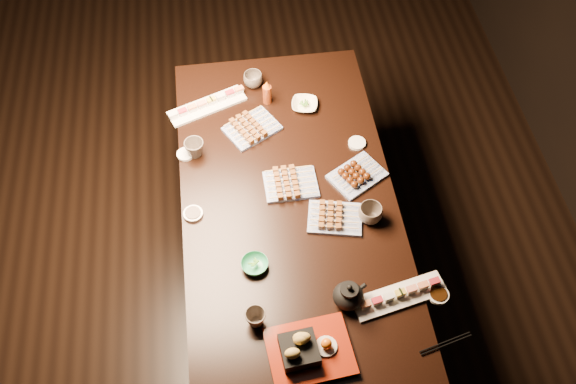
{
  "coord_description": "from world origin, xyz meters",
  "views": [
    {
      "loc": [
        0.18,
        -1.83,
        2.95
      ],
      "look_at": [
        0.39,
        -0.27,
        0.77
      ],
      "focal_mm": 40.0,
      "sensor_mm": 36.0,
      "label": 1
    }
  ],
  "objects_px": {
    "edamame_bowl_green": "(255,265)",
    "tempura_tray": "(310,347)",
    "yakitori_plate_center": "(291,182)",
    "teapot": "(349,294)",
    "yakitori_plate_left": "(252,125)",
    "edamame_bowl_cream": "(305,105)",
    "teacup_mid_right": "(370,214)",
    "sushi_platter_near": "(400,294)",
    "yakitori_plate_right": "(335,215)",
    "teacup_far_left": "(195,149)",
    "teacup_near_left": "(256,318)",
    "condiment_bottle": "(267,92)",
    "sushi_platter_far": "(207,104)",
    "teacup_far_right": "(253,80)",
    "dining_table": "(289,250)"
  },
  "relations": [
    {
      "from": "edamame_bowl_green",
      "to": "teacup_near_left",
      "type": "height_order",
      "value": "teacup_near_left"
    },
    {
      "from": "edamame_bowl_green",
      "to": "edamame_bowl_cream",
      "type": "relative_size",
      "value": 0.89
    },
    {
      "from": "yakitori_plate_center",
      "to": "yakitori_plate_right",
      "type": "bearing_deg",
      "value": -52.52
    },
    {
      "from": "yakitori_plate_center",
      "to": "yakitori_plate_right",
      "type": "height_order",
      "value": "yakitori_plate_center"
    },
    {
      "from": "teacup_far_left",
      "to": "sushi_platter_near",
      "type": "bearing_deg",
      "value": -47.61
    },
    {
      "from": "tempura_tray",
      "to": "teacup_near_left",
      "type": "height_order",
      "value": "tempura_tray"
    },
    {
      "from": "yakitori_plate_left",
      "to": "teacup_far_left",
      "type": "relative_size",
      "value": 2.64
    },
    {
      "from": "yakitori_plate_left",
      "to": "edamame_bowl_green",
      "type": "relative_size",
      "value": 2.15
    },
    {
      "from": "dining_table",
      "to": "teacup_near_left",
      "type": "distance_m",
      "value": 0.68
    },
    {
      "from": "yakitori_plate_left",
      "to": "edamame_bowl_cream",
      "type": "xyz_separation_m",
      "value": [
        0.26,
        0.11,
        -0.01
      ]
    },
    {
      "from": "yakitori_plate_right",
      "to": "teacup_near_left",
      "type": "xyz_separation_m",
      "value": [
        -0.37,
        -0.41,
        0.01
      ]
    },
    {
      "from": "yakitori_plate_center",
      "to": "teacup_far_right",
      "type": "xyz_separation_m",
      "value": [
        -0.1,
        0.62,
        0.01
      ]
    },
    {
      "from": "teacup_near_left",
      "to": "yakitori_plate_right",
      "type": "bearing_deg",
      "value": 48.15
    },
    {
      "from": "edamame_bowl_cream",
      "to": "yakitori_plate_left",
      "type": "bearing_deg",
      "value": -157.29
    },
    {
      "from": "yakitori_plate_center",
      "to": "yakitori_plate_left",
      "type": "distance_m",
      "value": 0.36
    },
    {
      "from": "yakitori_plate_center",
      "to": "yakitori_plate_left",
      "type": "relative_size",
      "value": 0.97
    },
    {
      "from": "sushi_platter_near",
      "to": "teacup_far_left",
      "type": "height_order",
      "value": "teacup_far_left"
    },
    {
      "from": "sushi_platter_near",
      "to": "edamame_bowl_green",
      "type": "relative_size",
      "value": 3.4
    },
    {
      "from": "teacup_near_left",
      "to": "teacup_far_left",
      "type": "bearing_deg",
      "value": 102.34
    },
    {
      "from": "yakitori_plate_right",
      "to": "yakitori_plate_left",
      "type": "relative_size",
      "value": 0.95
    },
    {
      "from": "edamame_bowl_green",
      "to": "tempura_tray",
      "type": "distance_m",
      "value": 0.41
    },
    {
      "from": "teacup_far_right",
      "to": "teapot",
      "type": "bearing_deg",
      "value": -78.8
    },
    {
      "from": "edamame_bowl_green",
      "to": "teapot",
      "type": "distance_m",
      "value": 0.39
    },
    {
      "from": "yakitori_plate_left",
      "to": "tempura_tray",
      "type": "relative_size",
      "value": 0.77
    },
    {
      "from": "tempura_tray",
      "to": "teapot",
      "type": "relative_size",
      "value": 2.16
    },
    {
      "from": "yakitori_plate_right",
      "to": "tempura_tray",
      "type": "bearing_deg",
      "value": -96.64
    },
    {
      "from": "teacup_far_right",
      "to": "sushi_platter_near",
      "type": "bearing_deg",
      "value": -70.08
    },
    {
      "from": "tempura_tray",
      "to": "condiment_bottle",
      "type": "distance_m",
      "value": 1.25
    },
    {
      "from": "teacup_mid_right",
      "to": "condiment_bottle",
      "type": "relative_size",
      "value": 0.77
    },
    {
      "from": "teacup_far_left",
      "to": "condiment_bottle",
      "type": "distance_m",
      "value": 0.45
    },
    {
      "from": "sushi_platter_near",
      "to": "yakitori_plate_left",
      "type": "relative_size",
      "value": 1.58
    },
    {
      "from": "dining_table",
      "to": "teacup_mid_right",
      "type": "relative_size",
      "value": 18.13
    },
    {
      "from": "yakitori_plate_center",
      "to": "teapot",
      "type": "xyz_separation_m",
      "value": [
        0.14,
        -0.57,
        0.03
      ]
    },
    {
      "from": "yakitori_plate_center",
      "to": "teacup_far_right",
      "type": "distance_m",
      "value": 0.63
    },
    {
      "from": "tempura_tray",
      "to": "teacup_mid_right",
      "type": "relative_size",
      "value": 3.01
    },
    {
      "from": "sushi_platter_near",
      "to": "teacup_far_left",
      "type": "distance_m",
      "value": 1.09
    },
    {
      "from": "yakitori_plate_center",
      "to": "teacup_mid_right",
      "type": "distance_m",
      "value": 0.37
    },
    {
      "from": "dining_table",
      "to": "teacup_mid_right",
      "type": "xyz_separation_m",
      "value": [
        0.32,
        -0.12,
        0.41
      ]
    },
    {
      "from": "edamame_bowl_green",
      "to": "teacup_far_right",
      "type": "height_order",
      "value": "teacup_far_right"
    },
    {
      "from": "sushi_platter_far",
      "to": "yakitori_plate_center",
      "type": "distance_m",
      "value": 0.6
    },
    {
      "from": "edamame_bowl_green",
      "to": "tempura_tray",
      "type": "xyz_separation_m",
      "value": [
        0.16,
        -0.38,
        0.04
      ]
    },
    {
      "from": "tempura_tray",
      "to": "teapot",
      "type": "distance_m",
      "value": 0.25
    },
    {
      "from": "sushi_platter_far",
      "to": "dining_table",
      "type": "bearing_deg",
      "value": 95.75
    },
    {
      "from": "yakitori_plate_left",
      "to": "edamame_bowl_green",
      "type": "bearing_deg",
      "value": -124.26
    },
    {
      "from": "teacup_far_left",
      "to": "teacup_far_right",
      "type": "relative_size",
      "value": 0.95
    },
    {
      "from": "sushi_platter_near",
      "to": "yakitori_plate_right",
      "type": "relative_size",
      "value": 1.66
    },
    {
      "from": "teacup_near_left",
      "to": "sushi_platter_far",
      "type": "bearing_deg",
      "value": 95.85
    },
    {
      "from": "sushi_platter_near",
      "to": "sushi_platter_far",
      "type": "xyz_separation_m",
      "value": [
        -0.66,
        1.08,
        0.0
      ]
    },
    {
      "from": "edamame_bowl_green",
      "to": "teacup_near_left",
      "type": "bearing_deg",
      "value": -94.84
    },
    {
      "from": "teacup_far_left",
      "to": "dining_table",
      "type": "bearing_deg",
      "value": -40.58
    }
  ]
}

